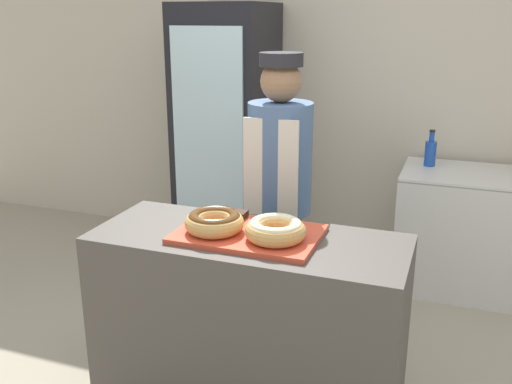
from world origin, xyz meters
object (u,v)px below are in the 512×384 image
brownie_back_right (282,220)px  baker_person (279,197)px  donut_chocolate_glaze (214,221)px  brownie_back_left (239,215)px  serving_tray (248,234)px  donut_light_glaze (275,229)px  chest_freezer (478,232)px  bottle_blue (430,152)px  beverage_fridge (227,135)px

brownie_back_right → baker_person: bearing=109.3°
donut_chocolate_glaze → brownie_back_right: donut_chocolate_glaze is taller
brownie_back_left → brownie_back_right: 0.22m
serving_tray → donut_chocolate_glaze: size_ratio=2.39×
donut_light_glaze → chest_freezer: (0.88, 1.78, -0.55)m
donut_chocolate_glaze → brownie_back_right: (0.25, 0.20, -0.03)m
donut_chocolate_glaze → brownie_back_left: bearing=80.1°
brownie_back_right → bottle_blue: (0.55, 1.67, -0.00)m
donut_light_glaze → baker_person: 0.71m
baker_person → serving_tray: bearing=-84.8°
beverage_fridge → bottle_blue: size_ratio=7.60×
brownie_back_left → baker_person: size_ratio=0.05×
serving_tray → baker_person: size_ratio=0.38×
brownie_back_right → beverage_fridge: size_ratio=0.04×
bottle_blue → serving_tray: bearing=-109.9°
chest_freezer → bottle_blue: bottle_blue is taller
chest_freezer → bottle_blue: bearing=165.7°
beverage_fridge → chest_freezer: beverage_fridge is taller
donut_chocolate_glaze → baker_person: baker_person is taller
serving_tray → donut_light_glaze: 0.16m
baker_person → bottle_blue: 1.40m
donut_chocolate_glaze → bottle_blue: bottle_blue is taller
serving_tray → brownie_back_right: size_ratio=8.41×
beverage_fridge → bottle_blue: bearing=3.8°
serving_tray → bottle_blue: bottle_blue is taller
bottle_blue → beverage_fridge: bearing=-176.2°
baker_person → chest_freezer: baker_person is taller
brownie_back_right → chest_freezer: 1.90m
donut_light_glaze → chest_freezer: bearing=63.6°
bottle_blue → chest_freezer: bearing=-14.3°
donut_chocolate_glaze → baker_person: bearing=82.7°
serving_tray → chest_freezer: size_ratio=0.60×
donut_chocolate_glaze → brownie_back_right: size_ratio=3.52×
donut_chocolate_glaze → brownie_back_left: 0.21m
brownie_back_right → bottle_blue: bottle_blue is taller
brownie_back_right → baker_person: 0.50m
donut_light_glaze → baker_person: (-0.20, 0.67, -0.08)m
serving_tray → beverage_fridge: beverage_fridge is taller
brownie_back_left → baker_person: bearing=83.9°
serving_tray → baker_person: bearing=95.2°
donut_light_glaze → bottle_blue: bearing=74.6°
brownie_back_left → brownie_back_right: same height
baker_person → bottle_blue: baker_person is taller
serving_tray → donut_chocolate_glaze: (-0.14, -0.05, 0.06)m
brownie_back_left → beverage_fridge: beverage_fridge is taller
brownie_back_left → serving_tray: bearing=-54.9°
donut_light_glaze → beverage_fridge: size_ratio=0.14×
beverage_fridge → chest_freezer: 1.94m
brownie_back_right → beverage_fridge: bearing=120.9°
baker_person → chest_freezer: (1.08, 1.11, -0.46)m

